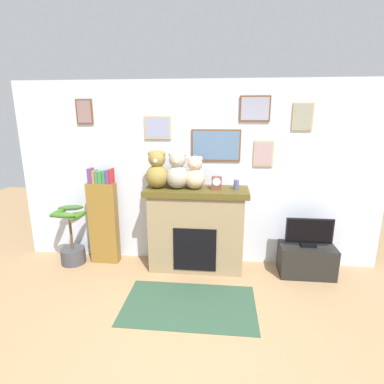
{
  "coord_description": "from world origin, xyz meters",
  "views": [
    {
      "loc": [
        0.37,
        -2.28,
        2.16
      ],
      "look_at": [
        -0.03,
        1.7,
        1.12
      ],
      "focal_mm": 28.43,
      "sensor_mm": 36.0,
      "label": 1
    }
  ],
  "objects_px": {
    "candle_jar": "(236,185)",
    "mantel_clock": "(217,183)",
    "potted_plant": "(72,243)",
    "fireplace": "(196,228)",
    "teddy_bear_brown": "(178,172)",
    "television": "(309,233)",
    "bookshelf": "(104,219)",
    "teddy_bear_cream": "(195,174)",
    "tv_stand": "(306,260)",
    "teddy_bear_tan": "(157,171)"
  },
  "relations": [
    {
      "from": "tv_stand",
      "to": "teddy_bear_cream",
      "type": "bearing_deg",
      "value": 178.54
    },
    {
      "from": "tv_stand",
      "to": "television",
      "type": "bearing_deg",
      "value": -90.0
    },
    {
      "from": "tv_stand",
      "to": "teddy_bear_tan",
      "type": "height_order",
      "value": "teddy_bear_tan"
    },
    {
      "from": "teddy_bear_cream",
      "to": "television",
      "type": "bearing_deg",
      "value": -1.51
    },
    {
      "from": "potted_plant",
      "to": "teddy_bear_brown",
      "type": "xyz_separation_m",
      "value": [
        1.57,
        0.04,
        1.08
      ]
    },
    {
      "from": "television",
      "to": "teddy_bear_cream",
      "type": "distance_m",
      "value": 1.72
    },
    {
      "from": "television",
      "to": "mantel_clock",
      "type": "bearing_deg",
      "value": 178.18
    },
    {
      "from": "candle_jar",
      "to": "mantel_clock",
      "type": "height_order",
      "value": "mantel_clock"
    },
    {
      "from": "bookshelf",
      "to": "mantel_clock",
      "type": "height_order",
      "value": "bookshelf"
    },
    {
      "from": "tv_stand",
      "to": "teddy_bear_tan",
      "type": "relative_size",
      "value": 1.41
    },
    {
      "from": "television",
      "to": "candle_jar",
      "type": "distance_m",
      "value": 1.17
    },
    {
      "from": "bookshelf",
      "to": "television",
      "type": "relative_size",
      "value": 2.29
    },
    {
      "from": "potted_plant",
      "to": "fireplace",
      "type": "bearing_deg",
      "value": 1.91
    },
    {
      "from": "potted_plant",
      "to": "tv_stand",
      "type": "relative_size",
      "value": 1.17
    },
    {
      "from": "teddy_bear_brown",
      "to": "teddy_bear_tan",
      "type": "bearing_deg",
      "value": -180.0
    },
    {
      "from": "mantel_clock",
      "to": "teddy_bear_brown",
      "type": "bearing_deg",
      "value": 179.9
    },
    {
      "from": "fireplace",
      "to": "candle_jar",
      "type": "distance_m",
      "value": 0.84
    },
    {
      "from": "candle_jar",
      "to": "teddy_bear_cream",
      "type": "height_order",
      "value": "teddy_bear_cream"
    },
    {
      "from": "mantel_clock",
      "to": "teddy_bear_tan",
      "type": "relative_size",
      "value": 0.33
    },
    {
      "from": "bookshelf",
      "to": "mantel_clock",
      "type": "bearing_deg",
      "value": -2.17
    },
    {
      "from": "mantel_clock",
      "to": "teddy_bear_tan",
      "type": "height_order",
      "value": "teddy_bear_tan"
    },
    {
      "from": "teddy_bear_cream",
      "to": "teddy_bear_brown",
      "type": "bearing_deg",
      "value": -179.98
    },
    {
      "from": "bookshelf",
      "to": "teddy_bear_cream",
      "type": "distance_m",
      "value": 1.51
    },
    {
      "from": "bookshelf",
      "to": "tv_stand",
      "type": "distance_m",
      "value": 2.91
    },
    {
      "from": "television",
      "to": "bookshelf",
      "type": "bearing_deg",
      "value": 177.98
    },
    {
      "from": "fireplace",
      "to": "potted_plant",
      "type": "height_order",
      "value": "fireplace"
    },
    {
      "from": "fireplace",
      "to": "teddy_bear_tan",
      "type": "bearing_deg",
      "value": -178.02
    },
    {
      "from": "teddy_bear_tan",
      "to": "television",
      "type": "bearing_deg",
      "value": -1.13
    },
    {
      "from": "mantel_clock",
      "to": "teddy_bear_cream",
      "type": "height_order",
      "value": "teddy_bear_cream"
    },
    {
      "from": "potted_plant",
      "to": "teddy_bear_brown",
      "type": "height_order",
      "value": "teddy_bear_brown"
    },
    {
      "from": "mantel_clock",
      "to": "bookshelf",
      "type": "bearing_deg",
      "value": 177.83
    },
    {
      "from": "candle_jar",
      "to": "mantel_clock",
      "type": "relative_size",
      "value": 0.78
    },
    {
      "from": "teddy_bear_brown",
      "to": "teddy_bear_cream",
      "type": "relative_size",
      "value": 1.14
    },
    {
      "from": "fireplace",
      "to": "mantel_clock",
      "type": "height_order",
      "value": "mantel_clock"
    },
    {
      "from": "teddy_bear_cream",
      "to": "potted_plant",
      "type": "bearing_deg",
      "value": -178.64
    },
    {
      "from": "fireplace",
      "to": "potted_plant",
      "type": "relative_size",
      "value": 1.65
    },
    {
      "from": "mantel_clock",
      "to": "tv_stand",
      "type": "bearing_deg",
      "value": -1.75
    },
    {
      "from": "potted_plant",
      "to": "teddy_bear_tan",
      "type": "distance_m",
      "value": 1.69
    },
    {
      "from": "bookshelf",
      "to": "potted_plant",
      "type": "height_order",
      "value": "bookshelf"
    },
    {
      "from": "fireplace",
      "to": "teddy_bear_brown",
      "type": "distance_m",
      "value": 0.85
    },
    {
      "from": "television",
      "to": "teddy_bear_brown",
      "type": "xyz_separation_m",
      "value": [
        -1.77,
        0.04,
        0.79
      ]
    },
    {
      "from": "bookshelf",
      "to": "tv_stand",
      "type": "xyz_separation_m",
      "value": [
        2.88,
        -0.1,
        -0.45
      ]
    },
    {
      "from": "tv_stand",
      "to": "fireplace",
      "type": "bearing_deg",
      "value": 177.83
    },
    {
      "from": "fireplace",
      "to": "potted_plant",
      "type": "distance_m",
      "value": 1.85
    },
    {
      "from": "teddy_bear_cream",
      "to": "teddy_bear_tan",
      "type": "bearing_deg",
      "value": -179.99
    },
    {
      "from": "fireplace",
      "to": "bookshelf",
      "type": "xyz_separation_m",
      "value": [
        -1.36,
        0.04,
        0.07
      ]
    },
    {
      "from": "fireplace",
      "to": "tv_stand",
      "type": "height_order",
      "value": "fireplace"
    },
    {
      "from": "teddy_bear_brown",
      "to": "mantel_clock",
      "type": "bearing_deg",
      "value": -0.1
    },
    {
      "from": "potted_plant",
      "to": "television",
      "type": "xyz_separation_m",
      "value": [
        3.35,
        0.0,
        0.3
      ]
    },
    {
      "from": "bookshelf",
      "to": "television",
      "type": "bearing_deg",
      "value": -2.02
    }
  ]
}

